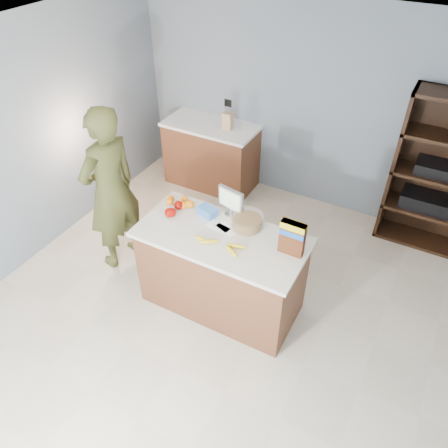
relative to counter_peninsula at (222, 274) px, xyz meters
The scene contains 15 objects.
floor 0.51m from the counter_peninsula, 90.00° to the right, with size 4.50×5.00×0.02m, color beige.
walls 1.27m from the counter_peninsula, 90.00° to the right, with size 4.52×5.02×2.51m.
counter_peninsula is the anchor object (origin of this frame).
back_cabinet 2.25m from the counter_peninsula, 122.28° to the left, with size 1.24×0.62×0.90m.
shelving_unit 2.61m from the counter_peninsula, 52.89° to the left, with size 0.90×0.40×1.80m.
person 1.42m from the counter_peninsula, behind, with size 0.67×0.44×1.83m, color #42471F.
knife_block 2.20m from the counter_peninsula, 116.55° to the left, with size 0.12×0.10×0.31m.
envelopes 0.50m from the counter_peninsula, 113.00° to the left, with size 0.32×0.19×0.00m.
bananas 0.52m from the counter_peninsula, 67.60° to the right, with size 0.49×0.18×0.04m.
apples 0.77m from the counter_peninsula, behind, with size 0.11×0.23×0.09m.
oranges 0.80m from the counter_peninsula, 158.77° to the left, with size 0.30×0.18×0.07m.
blue_carton 0.62m from the counter_peninsula, 141.43° to the left, with size 0.18×0.12×0.08m, color blue.
salad_bowl 0.61m from the counter_peninsula, 57.41° to the left, with size 0.30×0.30×0.13m.
tv 0.73m from the counter_peninsula, 103.30° to the left, with size 0.28×0.12×0.28m.
cereal_box 0.93m from the counter_peninsula, ahead, with size 0.22×0.08×0.32m.
Camera 1 is at (1.45, -2.32, 3.45)m, focal length 35.00 mm.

